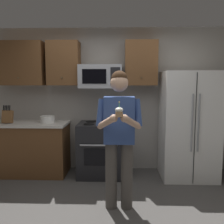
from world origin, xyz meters
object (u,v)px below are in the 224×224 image
cupcake (119,112)px  knife_block (8,116)px  oven_range (100,149)px  bowl_large_white (48,119)px  person (119,132)px  microwave (101,77)px  refrigerator (188,125)px

cupcake → knife_block: bearing=143.4°
oven_range → bowl_large_white: (-0.93, 0.04, 0.52)m
oven_range → person: size_ratio=0.53×
oven_range → bowl_large_white: size_ratio=3.66×
cupcake → microwave: bearing=101.7°
microwave → cupcake: 1.68m
microwave → person: microwave is taller
microwave → cupcake: bearing=-78.3°
microwave → bowl_large_white: bearing=-175.2°
knife_block → bowl_large_white: bearing=6.0°
bowl_large_white → person: 1.73m
knife_block → bowl_large_white: knife_block is taller
microwave → refrigerator: (1.50, -0.16, -0.82)m
microwave → knife_block: (-1.61, -0.15, -0.68)m
microwave → bowl_large_white: size_ratio=2.91×
knife_block → cupcake: size_ratio=1.84×
person → microwave: bearing=104.7°
cupcake → refrigerator: bearing=50.7°
oven_range → knife_block: 1.71m
bowl_large_white → microwave: bearing=4.8°
knife_block → microwave: bearing=5.3°
bowl_large_white → oven_range: bearing=-2.5°
microwave → person: 1.49m
oven_range → bowl_large_white: 1.07m
oven_range → microwave: bearing=90.0°
refrigerator → person: size_ratio=1.02×
microwave → person: (0.33, -1.26, -0.72)m
refrigerator → knife_block: bearing=179.8°
oven_range → microwave: size_ratio=1.26×
bowl_large_white → cupcake: cupcake is taller
bowl_large_white → refrigerator: bearing=-1.9°
person → cupcake: 0.44m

